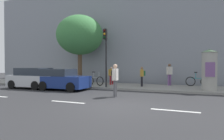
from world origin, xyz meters
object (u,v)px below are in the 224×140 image
object	(u,v)px
bicycle_leaning	(95,80)
parked_car_silver	(59,80)
street_tree	(80,35)
bicycle_upright	(198,81)
poster_column	(209,69)
parked_car_blue	(35,79)
pedestrian_with_backpack	(115,77)
pedestrian_with_bag	(112,74)
pedestrian_near_pole	(142,75)
traffic_light	(106,48)
pedestrian_in_red_top	(169,73)

from	to	relation	value
bicycle_leaning	parked_car_silver	xyz separation A→B (m)	(-1.64, -2.39, 0.18)
street_tree	bicycle_upright	bearing A→B (deg)	4.52
poster_column	bicycle_leaning	distance (m)	8.22
parked_car_blue	parked_car_silver	xyz separation A→B (m)	(2.21, -0.03, -0.02)
poster_column	pedestrian_with_backpack	xyz separation A→B (m)	(-4.95, -3.80, -0.40)
parked_car_blue	pedestrian_with_bag	bearing A→B (deg)	35.34
pedestrian_near_pole	parked_car_silver	bearing A→B (deg)	-150.89
bicycle_upright	traffic_light	bearing A→B (deg)	-153.30
street_tree	bicycle_upright	distance (m)	10.63
pedestrian_in_red_top	pedestrian_with_bag	xyz separation A→B (m)	(-4.53, -1.04, -0.14)
pedestrian_in_red_top	pedestrian_near_pole	size ratio (longest dim) A/B	1.16
pedestrian_near_pole	bicycle_upright	bearing A→B (deg)	22.53
pedestrian_with_bag	pedestrian_with_backpack	bearing A→B (deg)	-66.25
parked_car_silver	poster_column	bearing A→B (deg)	12.76
pedestrian_with_backpack	parked_car_silver	size ratio (longest dim) A/B	0.43
traffic_light	poster_column	distance (m)	7.04
pedestrian_in_red_top	parked_car_blue	bearing A→B (deg)	-154.50
poster_column	pedestrian_with_backpack	bearing A→B (deg)	-142.48
traffic_light	street_tree	distance (m)	4.54
pedestrian_in_red_top	parked_car_silver	xyz separation A→B (m)	(-7.16, -4.51, -0.45)
pedestrian_near_pole	bicycle_upright	size ratio (longest dim) A/B	0.84
street_tree	pedestrian_with_backpack	size ratio (longest dim) A/B	3.41
pedestrian_with_backpack	bicycle_leaning	xyz separation A→B (m)	(-3.22, 3.97, -0.54)
pedestrian_with_backpack	bicycle_upright	xyz separation A→B (m)	(4.39, 6.17, -0.54)
traffic_light	street_tree	size ratio (longest dim) A/B	0.69
traffic_light	bicycle_leaning	xyz separation A→B (m)	(-1.33, 0.95, -2.45)
bicycle_leaning	traffic_light	bearing A→B (deg)	-35.60
traffic_light	street_tree	bearing A→B (deg)	146.34
poster_column	pedestrian_in_red_top	world-z (taller)	poster_column
pedestrian_with_backpack	pedestrian_with_bag	size ratio (longest dim) A/B	1.21
poster_column	street_tree	distance (m)	10.94
traffic_light	pedestrian_with_backpack	size ratio (longest dim) A/B	2.35
pedestrian_with_bag	parked_car_silver	size ratio (longest dim) A/B	0.36
street_tree	bicycle_leaning	xyz separation A→B (m)	(2.24, -1.42, -3.93)
bicycle_upright	parked_car_silver	xyz separation A→B (m)	(-9.24, -4.59, 0.18)
traffic_light	pedestrian_with_bag	distance (m)	2.84
traffic_light	pedestrian_near_pole	distance (m)	3.41
pedestrian_with_backpack	bicycle_upright	bearing A→B (deg)	54.57
parked_car_blue	parked_car_silver	bearing A→B (deg)	-0.86
traffic_light	parked_car_blue	distance (m)	5.82
pedestrian_near_pole	parked_car_silver	distance (m)	6.09
pedestrian_in_red_top	pedestrian_with_bag	world-z (taller)	pedestrian_in_red_top
street_tree	bicycle_leaning	bearing A→B (deg)	-32.45
pedestrian_with_bag	pedestrian_near_pole	world-z (taller)	pedestrian_near_pole
pedestrian_near_pole	parked_car_blue	bearing A→B (deg)	-158.75
poster_column	bicycle_leaning	world-z (taller)	poster_column
bicycle_upright	parked_car_silver	size ratio (longest dim) A/B	0.43
pedestrian_with_bag	traffic_light	bearing A→B (deg)	-80.62
street_tree	parked_car_blue	world-z (taller)	street_tree
poster_column	pedestrian_with_bag	distance (m)	7.29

